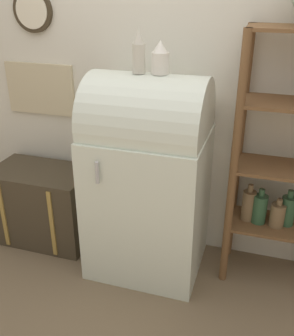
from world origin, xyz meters
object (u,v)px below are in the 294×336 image
object	(u,v)px
vase_left	(139,52)
vase_center	(160,59)
refrigerator	(148,175)
suitcase_trunk	(44,204)

from	to	relation	value
vase_left	vase_center	bearing A→B (deg)	7.89
refrigerator	vase_center	size ratio (longest dim) A/B	7.24
vase_left	vase_center	size ratio (longest dim) A/B	1.36
refrigerator	vase_left	world-z (taller)	vase_left
vase_left	suitcase_trunk	bearing A→B (deg)	175.20
refrigerator	vase_left	size ratio (longest dim) A/B	5.33
refrigerator	vase_center	distance (m)	0.75
vase_left	vase_center	xyz separation A→B (m)	(0.12, 0.02, -0.03)
refrigerator	suitcase_trunk	distance (m)	0.96
refrigerator	suitcase_trunk	bearing A→B (deg)	176.26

